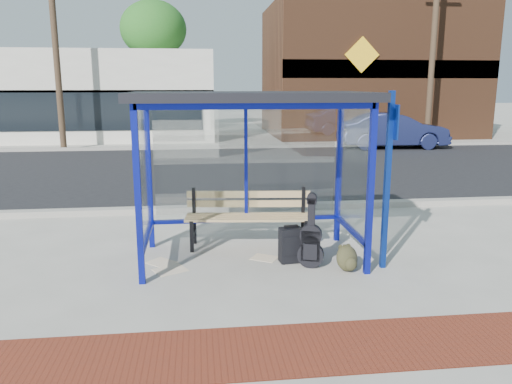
{
  "coord_description": "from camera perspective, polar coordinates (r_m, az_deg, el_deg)",
  "views": [
    {
      "loc": [
        -0.74,
        -6.94,
        2.52
      ],
      "look_at": [
        0.09,
        0.2,
        0.97
      ],
      "focal_mm": 35.0,
      "sensor_mm": 36.0,
      "label": 1
    }
  ],
  "objects": [
    {
      "name": "utility_pole_east",
      "position": [
        22.61,
        19.6,
        15.52
      ],
      "size": [
        1.6,
        0.24,
        8.0
      ],
      "color": "#4C3826",
      "rests_on": "ground"
    },
    {
      "name": "tree_right",
      "position": [
        31.96,
        18.64,
        16.82
      ],
      "size": [
        3.6,
        3.6,
        7.03
      ],
      "color": "#4C3826",
      "rests_on": "ground"
    },
    {
      "name": "bench",
      "position": [
        7.86,
        -0.84,
        -2.53
      ],
      "size": [
        2.0,
        0.66,
        0.93
      ],
      "rotation": [
        0.0,
        0.0,
        -0.1
      ],
      "color": "black",
      "rests_on": "ground"
    },
    {
      "name": "curb_near",
      "position": [
        10.17,
        -2.3,
        -1.83
      ],
      "size": [
        60.0,
        0.25,
        0.12
      ],
      "primitive_type": "cube",
      "color": "gray",
      "rests_on": "ground"
    },
    {
      "name": "newspaper_b",
      "position": [
        7.09,
        -9.77,
        -8.79
      ],
      "size": [
        0.53,
        0.49,
        0.01
      ],
      "primitive_type": "cube",
      "rotation": [
        0.0,
        0.0,
        0.48
      ],
      "color": "white",
      "rests_on": "ground"
    },
    {
      "name": "newspaper_a",
      "position": [
        7.39,
        -10.7,
        -7.94
      ],
      "size": [
        0.5,
        0.49,
        0.01
      ],
      "primitive_type": "cube",
      "rotation": [
        0.0,
        0.0,
        -0.76
      ],
      "color": "white",
      "rests_on": "ground"
    },
    {
      "name": "utility_pole_west",
      "position": [
        21.07,
        -21.97,
        15.64
      ],
      "size": [
        1.6,
        0.24,
        8.0
      ],
      "color": "#4C3826",
      "rests_on": "ground"
    },
    {
      "name": "tree_mid",
      "position": [
        29.18,
        -11.65,
        17.7
      ],
      "size": [
        3.6,
        3.6,
        7.03
      ],
      "color": "#4C3826",
      "rests_on": "ground"
    },
    {
      "name": "parked_car",
      "position": [
        20.98,
        15.36,
        6.79
      ],
      "size": [
        4.36,
        1.68,
        1.42
      ],
      "primitive_type": "imported",
      "rotation": [
        0.0,
        0.0,
        1.53
      ],
      "color": "#1B214C",
      "rests_on": "ground"
    },
    {
      "name": "storefront_brown",
      "position": [
        26.91,
        12.62,
        13.33
      ],
      "size": [
        10.0,
        7.08,
        6.4
      ],
      "color": "#59331E",
      "rests_on": "ground"
    },
    {
      "name": "bus_shelter",
      "position": [
        7.07,
        -0.64,
        8.54
      ],
      "size": [
        3.3,
        1.8,
        2.42
      ],
      "color": "#0D1693",
      "rests_on": "ground"
    },
    {
      "name": "backpack",
      "position": [
        7.02,
        10.42,
        -7.53
      ],
      "size": [
        0.35,
        0.33,
        0.37
      ],
      "rotation": [
        0.0,
        0.0,
        0.23
      ],
      "color": "#302F1B",
      "rests_on": "ground"
    },
    {
      "name": "storefront_white",
      "position": [
        26.26,
        -25.41,
        9.88
      ],
      "size": [
        18.0,
        6.04,
        4.0
      ],
      "color": "silver",
      "rests_on": "ground"
    },
    {
      "name": "fire_hydrant",
      "position": [
        23.35,
        20.32,
        6.12
      ],
      "size": [
        0.3,
        0.2,
        0.67
      ],
      "rotation": [
        0.0,
        0.0,
        -0.4
      ],
      "color": "#AB0D0C",
      "rests_on": "ground"
    },
    {
      "name": "curb_far",
      "position": [
        20.21,
        -4.55,
        5.14
      ],
      "size": [
        60.0,
        0.25,
        0.12
      ],
      "primitive_type": "cube",
      "color": "gray",
      "rests_on": "ground"
    },
    {
      "name": "ground",
      "position": [
        7.42,
        -0.55,
        -7.66
      ],
      "size": [
        120.0,
        120.0,
        0.0
      ],
      "primitive_type": "plane",
      "color": "#B2ADA0",
      "rests_on": "ground"
    },
    {
      "name": "street_asphalt",
      "position": [
        15.17,
        -3.79,
        2.59
      ],
      "size": [
        60.0,
        10.0,
        0.0
      ],
      "primitive_type": "cube",
      "color": "black",
      "rests_on": "ground"
    },
    {
      "name": "newspaper_c",
      "position": [
        7.46,
        0.98,
        -7.55
      ],
      "size": [
        0.47,
        0.44,
        0.01
      ],
      "primitive_type": "cube",
      "rotation": [
        0.0,
        0.0,
        2.6
      ],
      "color": "white",
      "rests_on": "ground"
    },
    {
      "name": "brick_paver_strip",
      "position": [
        5.07,
        2.76,
        -17.54
      ],
      "size": [
        60.0,
        1.0,
        0.01
      ],
      "primitive_type": "cube",
      "color": "maroon",
      "rests_on": "ground"
    },
    {
      "name": "guitar_bag",
      "position": [
        7.03,
        6.28,
        -5.72
      ],
      "size": [
        0.38,
        0.21,
        1.01
      ],
      "rotation": [
        0.0,
        0.0,
        -0.31
      ],
      "color": "black",
      "rests_on": "ground"
    },
    {
      "name": "far_sidewalk",
      "position": [
        22.1,
        -4.74,
        5.59
      ],
      "size": [
        60.0,
        4.0,
        0.01
      ],
      "primitive_type": "cube",
      "color": "#B2ADA0",
      "rests_on": "ground"
    },
    {
      "name": "suitcase",
      "position": [
        7.23,
        3.98,
        -6.08
      ],
      "size": [
        0.34,
        0.24,
        0.56
      ],
      "rotation": [
        0.0,
        0.0,
        0.12
      ],
      "color": "black",
      "rests_on": "ground"
    },
    {
      "name": "sign_post",
      "position": [
        6.98,
        14.88,
        2.32
      ],
      "size": [
        0.09,
        0.31,
        2.44
      ],
      "rotation": [
        0.0,
        0.0,
        0.0
      ],
      "color": "navy",
      "rests_on": "ground"
    }
  ]
}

